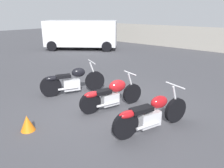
# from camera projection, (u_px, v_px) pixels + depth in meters

# --- Properties ---
(ground_plane) EXTENTS (60.00, 60.00, 0.00)m
(ground_plane) POSITION_uv_depth(u_px,v_px,m) (105.00, 108.00, 6.27)
(ground_plane) COLOR #424247
(motorcycle_slot_0) EXTENTS (1.09, 2.02, 1.05)m
(motorcycle_slot_0) POSITION_uv_depth(u_px,v_px,m) (72.00, 81.00, 7.25)
(motorcycle_slot_0) COLOR black
(motorcycle_slot_0) RESTS_ON ground_plane
(motorcycle_slot_1) EXTENTS (0.79, 1.93, 0.97)m
(motorcycle_slot_1) POSITION_uv_depth(u_px,v_px,m) (112.00, 94.00, 6.13)
(motorcycle_slot_1) COLOR black
(motorcycle_slot_1) RESTS_ON ground_plane
(motorcycle_slot_2) EXTENTS (0.85, 2.05, 1.00)m
(motorcycle_slot_2) POSITION_uv_depth(u_px,v_px,m) (151.00, 114.00, 4.96)
(motorcycle_slot_2) COLOR black
(motorcycle_slot_2) RESTS_ON ground_plane
(parked_van) EXTENTS (5.21, 4.67, 2.04)m
(parked_van) POSITION_uv_depth(u_px,v_px,m) (81.00, 33.00, 15.80)
(parked_van) COLOR silver
(parked_van) RESTS_ON ground_plane
(traffic_cone_near) EXTENTS (0.33, 0.33, 0.37)m
(traffic_cone_near) POSITION_uv_depth(u_px,v_px,m) (27.00, 123.00, 5.02)
(traffic_cone_near) COLOR orange
(traffic_cone_near) RESTS_ON ground_plane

